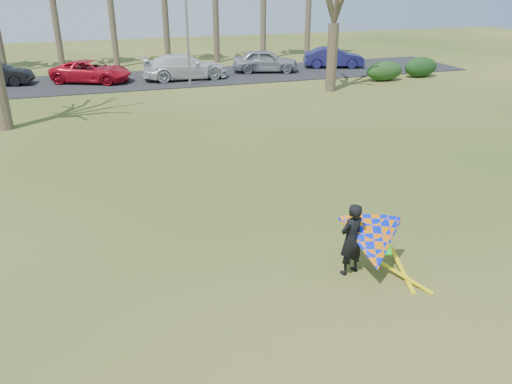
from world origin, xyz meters
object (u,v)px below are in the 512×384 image
object	(u,v)px
car_4	(265,61)
kite_flyer	(371,243)
streetlight	(189,13)
car_2	(91,71)
car_5	(334,57)
car_3	(185,67)

from	to	relation	value
car_4	kite_flyer	bearing A→B (deg)	-178.24
car_4	streetlight	bearing A→B (deg)	133.28
car_2	car_5	size ratio (longest dim) A/B	1.13
car_2	kite_flyer	xyz separation A→B (m)	(5.75, -26.15, 0.08)
streetlight	car_4	world-z (taller)	streetlight
streetlight	car_4	distance (m)	7.71
car_4	car_5	bearing A→B (deg)	-71.78
car_2	car_5	xyz separation A→B (m)	(17.79, 0.43, 0.03)
streetlight	car_3	size ratio (longest dim) A/B	1.40
car_2	car_3	xyz separation A→B (m)	(6.07, -0.76, 0.11)
kite_flyer	streetlight	bearing A→B (deg)	89.10
car_3	car_5	size ratio (longest dim) A/B	1.26
car_2	car_4	distance (m)	12.14
car_2	car_4	xyz separation A→B (m)	(12.13, 0.15, 0.09)
streetlight	car_5	bearing A→B (deg)	16.51
car_3	car_5	bearing A→B (deg)	-85.23
car_2	car_4	size ratio (longest dim) A/B	1.09
car_2	car_4	world-z (taller)	car_4
kite_flyer	car_4	bearing A→B (deg)	76.35
streetlight	car_2	distance (m)	7.76
car_2	kite_flyer	world-z (taller)	kite_flyer
car_5	kite_flyer	bearing A→B (deg)	172.63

